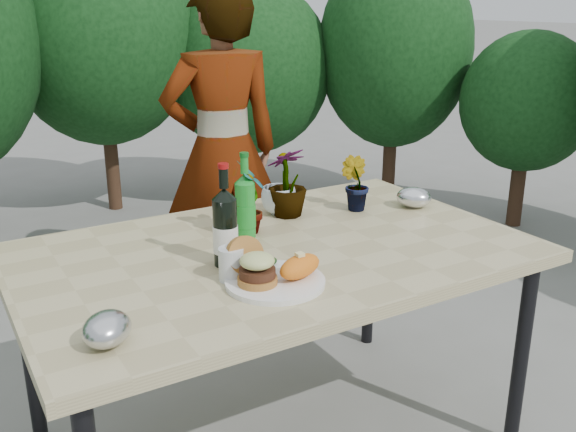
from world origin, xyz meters
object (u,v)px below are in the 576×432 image
patio_table (275,264)px  wine_bottle (225,228)px  dinner_plate (275,282)px  person (222,152)px

patio_table → wine_bottle: bearing=-167.1°
wine_bottle → patio_table: bearing=3.7°
dinner_plate → person: bearing=70.7°
patio_table → wine_bottle: 0.26m
wine_bottle → person: size_ratio=0.19×
patio_table → dinner_plate: (-0.14, -0.24, 0.06)m
person → patio_table: bearing=82.4°
dinner_plate → person: (0.48, 1.37, 0.05)m
dinner_plate → wine_bottle: 0.23m
wine_bottle → person: (0.53, 1.17, -0.06)m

